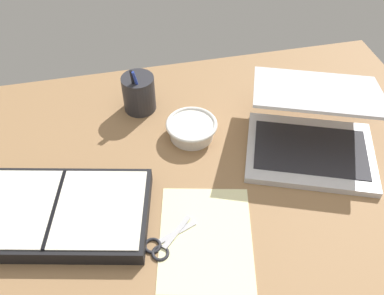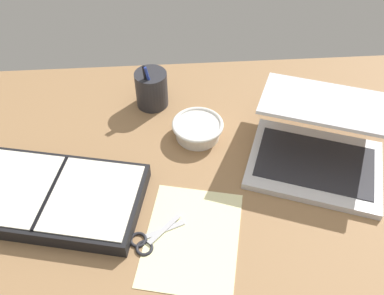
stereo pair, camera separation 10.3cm
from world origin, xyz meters
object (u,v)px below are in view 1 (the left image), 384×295
at_px(planner, 57,213).
at_px(scissors, 161,245).
at_px(pen_cup, 139,93).
at_px(laptop, 313,131).
at_px(bowl, 192,128).

xyz_separation_m(planner, scissors, (0.22, -0.12, -0.02)).
distance_m(pen_cup, planner, 0.41).
xyz_separation_m(laptop, pen_cup, (-0.41, 0.25, -0.00)).
bearing_deg(bowl, scissors, -113.13).
distance_m(planner, scissors, 0.25).
height_order(bowl, planner, bowl).
relative_size(bowl, pen_cup, 0.94).
bearing_deg(pen_cup, bowl, -50.09).
xyz_separation_m(laptop, planner, (-0.65, -0.09, -0.03)).
relative_size(planner, scissors, 3.65).
xyz_separation_m(bowl, planner, (-0.35, -0.20, -0.01)).
bearing_deg(bowl, laptop, -19.30).
bearing_deg(scissors, planner, 118.16).
distance_m(laptop, planner, 0.65).
relative_size(bowl, planner, 0.30).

